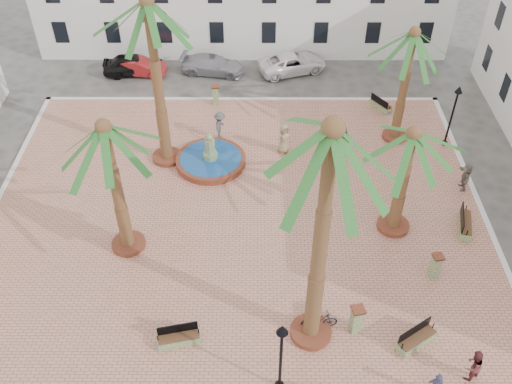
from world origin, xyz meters
TOP-DOWN VIEW (x-y plane):
  - ground at (0.00, 0.00)m, footprint 120.00×120.00m
  - plaza at (0.00, 0.00)m, footprint 26.00×22.00m
  - kerb_n at (0.00, 11.00)m, footprint 26.30×0.30m
  - kerb_e at (13.00, 0.00)m, footprint 0.30×22.30m
  - fountain at (-1.64, 4.12)m, footprint 4.04×4.04m
  - palm_nw at (-4.22, 4.54)m, footprint 5.59×5.59m
  - palm_sw at (-5.32, -2.37)m, footprint 5.39×5.39m
  - palm_s at (3.37, -7.50)m, footprint 5.79×5.79m
  - palm_e at (8.03, -1.05)m, footprint 5.34×5.34m
  - palm_ne at (9.47, 6.69)m, footprint 4.82×4.82m
  - bench_s at (-2.23, -7.94)m, footprint 1.89×0.92m
  - bench_se at (7.77, -7.98)m, footprint 1.89×1.51m
  - bench_e at (11.65, -1.16)m, footprint 1.04×2.02m
  - bench_ne at (9.14, 9.86)m, footprint 1.33×1.63m
  - lamppost_s at (1.96, -9.96)m, footprint 0.45×0.45m
  - lamppost_e at (12.40, 6.00)m, footprint 0.44×0.44m
  - bollard_se at (5.28, -7.30)m, footprint 0.64×0.64m
  - bollard_n at (-1.68, 10.40)m, footprint 0.53×0.53m
  - bollard_e at (9.36, -4.24)m, footprint 0.56×0.56m
  - cyclist_b at (9.59, -9.52)m, footprint 1.03×0.97m
  - bicycle_b at (3.74, -7.16)m, footprint 1.63×0.57m
  - pedestrian_fountain_a at (2.61, 5.23)m, footprint 1.12×1.03m
  - pedestrian_fountain_b at (6.08, 5.03)m, footprint 1.17×0.90m
  - pedestrian_north at (-1.18, 6.49)m, footprint 0.87×1.31m
  - pedestrian_east at (12.40, 1.98)m, footprint 0.65×1.57m
  - car_black at (-7.75, 14.50)m, footprint 4.44×2.12m
  - car_red at (-7.38, 14.38)m, footprint 3.95×1.70m
  - car_silver at (-2.14, 14.61)m, footprint 4.75×2.56m
  - car_white at (3.57, 14.84)m, footprint 5.32×3.66m

SIDE VIEW (x-z plane):
  - ground at x=0.00m, z-range 0.00..0.00m
  - plaza at x=0.00m, z-range 0.00..0.15m
  - kerb_n at x=0.00m, z-range 0.00..0.16m
  - kerb_e at x=13.00m, z-range 0.00..0.16m
  - bench_ne at x=9.14m, z-range -0.04..0.82m
  - bench_s at x=-2.23m, z-range -0.06..0.90m
  - bench_se at x=7.77m, z-range -0.07..0.93m
  - fountain at x=-1.64m, z-range -0.61..1.48m
  - bench_e at x=11.65m, z-range -0.07..0.95m
  - bicycle_b at x=3.74m, z-range 0.15..1.12m
  - car_red at x=-7.38m, z-range 0.00..1.27m
  - car_silver at x=-2.14m, z-range 0.00..1.31m
  - car_white at x=3.57m, z-range 0.00..1.35m
  - car_black at x=-7.75m, z-range 0.00..1.46m
  - bollard_n at x=-1.68m, z-range 0.17..1.52m
  - bollard_e at x=9.36m, z-range 0.17..1.53m
  - bollard_se at x=5.28m, z-range 0.18..1.67m
  - pedestrian_east at x=12.40m, z-range 0.15..1.79m
  - cyclist_b at x=9.59m, z-range 0.15..1.83m
  - pedestrian_fountain_b at x=6.08m, z-range 0.15..2.00m
  - pedestrian_north at x=-1.18m, z-range 0.15..2.04m
  - pedestrian_fountain_a at x=2.61m, z-range 0.15..2.07m
  - lamppost_e at x=12.40m, z-range 0.87..4.90m
  - lamppost_s at x=1.96m, z-range 0.88..4.99m
  - palm_e at x=8.03m, z-range 2.10..8.38m
  - palm_ne at x=9.47m, z-range 2.65..9.92m
  - palm_sw at x=-5.32m, z-range 2.69..10.26m
  - palm_nw at x=-4.22m, z-range 3.75..13.72m
  - palm_s at x=3.37m, z-range 4.29..15.51m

